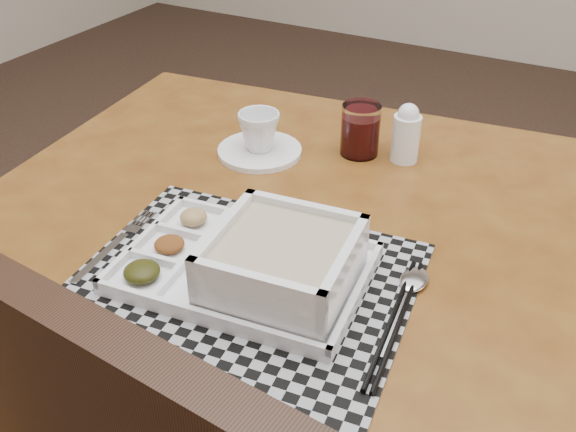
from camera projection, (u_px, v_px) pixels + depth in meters
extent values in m
plane|color=black|center=(313.00, 336.00, 1.80)|extent=(5.00, 5.00, 0.00)
cube|color=#562A0F|center=(278.00, 245.00, 0.95)|extent=(1.09, 1.09, 0.04)
cylinder|color=#562A0F|center=(187.00, 227.00, 1.64)|extent=(0.05, 0.05, 0.70)
cylinder|color=#562A0F|center=(554.00, 317.00, 1.36)|extent=(0.05, 0.05, 0.70)
cube|color=#562A0F|center=(359.00, 154.00, 1.31)|extent=(0.85, 0.12, 0.08)
cube|color=#562A0F|center=(54.00, 217.00, 1.12)|extent=(0.12, 0.85, 0.08)
cube|color=#562A0F|center=(573.00, 352.00, 0.85)|extent=(0.12, 0.85, 0.08)
cube|color=#95969C|center=(242.00, 284.00, 0.84)|extent=(0.47, 0.41, 0.00)
cube|color=white|center=(244.00, 271.00, 0.85)|extent=(0.34, 0.25, 0.01)
cube|color=white|center=(275.00, 223.00, 0.93)|extent=(0.32, 0.04, 0.01)
cube|color=white|center=(206.00, 315.00, 0.77)|extent=(0.32, 0.04, 0.01)
cube|color=white|center=(143.00, 239.00, 0.90)|extent=(0.03, 0.22, 0.01)
cube|color=white|center=(357.00, 294.00, 0.80)|extent=(0.03, 0.22, 0.01)
cube|color=white|center=(194.00, 252.00, 0.87)|extent=(0.03, 0.20, 0.01)
cube|color=white|center=(154.00, 259.00, 0.86)|extent=(0.08, 0.02, 0.01)
cube|color=white|center=(179.00, 232.00, 0.91)|extent=(0.08, 0.02, 0.01)
ellipsoid|color=black|center=(142.00, 272.00, 0.83)|extent=(0.05, 0.05, 0.02)
ellipsoid|color=#4C210C|center=(169.00, 244.00, 0.88)|extent=(0.04, 0.04, 0.02)
ellipsoid|color=olive|center=(193.00, 217.00, 0.93)|extent=(0.04, 0.04, 0.02)
cube|color=white|center=(283.00, 282.00, 0.82)|extent=(0.19, 0.19, 0.01)
cube|color=white|center=(305.00, 227.00, 0.86)|extent=(0.17, 0.03, 0.08)
cube|color=white|center=(256.00, 301.00, 0.74)|extent=(0.17, 0.03, 0.08)
cube|color=white|center=(225.00, 247.00, 0.82)|extent=(0.03, 0.17, 0.08)
cube|color=white|center=(344.00, 277.00, 0.77)|extent=(0.03, 0.17, 0.08)
cube|color=tan|center=(282.00, 264.00, 0.80)|extent=(0.17, 0.17, 0.07)
cube|color=silver|center=(102.00, 258.00, 0.88)|extent=(0.02, 0.12, 0.00)
cube|color=silver|center=(133.00, 229.00, 0.94)|extent=(0.02, 0.02, 0.00)
cube|color=silver|center=(139.00, 217.00, 0.97)|extent=(0.01, 0.04, 0.00)
cube|color=silver|center=(142.00, 218.00, 0.96)|extent=(0.01, 0.04, 0.00)
cube|color=silver|center=(146.00, 219.00, 0.96)|extent=(0.01, 0.04, 0.00)
cube|color=silver|center=(149.00, 220.00, 0.96)|extent=(0.01, 0.04, 0.00)
cube|color=silver|center=(397.00, 324.00, 0.77)|extent=(0.02, 0.12, 0.00)
ellipsoid|color=silver|center=(414.00, 279.00, 0.84)|extent=(0.04, 0.06, 0.01)
cylinder|color=black|center=(391.00, 320.00, 0.78)|extent=(0.03, 0.24, 0.01)
cylinder|color=black|center=(399.00, 322.00, 0.77)|extent=(0.03, 0.24, 0.01)
cylinder|color=white|center=(260.00, 151.00, 1.14)|extent=(0.15, 0.15, 0.01)
imported|color=white|center=(259.00, 131.00, 1.12)|extent=(0.08, 0.08, 0.07)
cylinder|color=white|center=(360.00, 130.00, 1.12)|extent=(0.07, 0.07, 0.09)
cylinder|color=#3C0408|center=(360.00, 135.00, 1.13)|extent=(0.06, 0.06, 0.07)
cylinder|color=white|center=(406.00, 139.00, 1.10)|extent=(0.05, 0.05, 0.08)
sphere|color=white|center=(408.00, 114.00, 1.08)|extent=(0.04, 0.04, 0.04)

